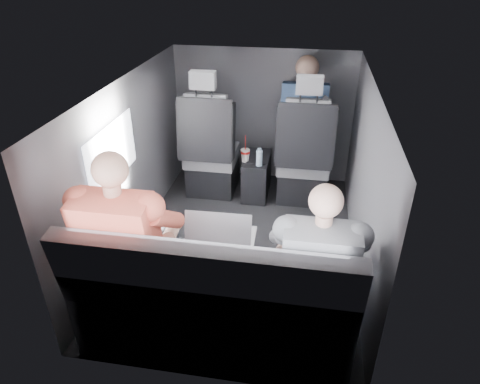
% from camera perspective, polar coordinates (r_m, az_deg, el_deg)
% --- Properties ---
extents(floor, '(2.60, 2.60, 0.00)m').
position_cam_1_polar(floor, '(3.61, 0.30, -7.02)').
color(floor, black).
rests_on(floor, ground).
extents(ceiling, '(2.60, 2.60, 0.00)m').
position_cam_1_polar(ceiling, '(3.01, 0.37, 14.14)').
color(ceiling, '#B2B2AD').
rests_on(ceiling, panel_back).
extents(panel_left, '(0.02, 2.60, 1.35)m').
position_cam_1_polar(panel_left, '(3.50, -14.42, 3.61)').
color(panel_left, '#56565B').
rests_on(panel_left, floor).
extents(panel_right, '(0.02, 2.60, 1.35)m').
position_cam_1_polar(panel_right, '(3.25, 16.20, 1.31)').
color(panel_right, '#56565B').
rests_on(panel_right, floor).
extents(panel_front, '(1.80, 0.02, 1.35)m').
position_cam_1_polar(panel_front, '(4.44, 3.06, 10.08)').
color(panel_front, '#56565B').
rests_on(panel_front, floor).
extents(panel_back, '(1.80, 0.02, 1.35)m').
position_cam_1_polar(panel_back, '(2.20, -5.24, -12.71)').
color(panel_back, '#56565B').
rests_on(panel_back, floor).
extents(side_window, '(0.02, 0.75, 0.42)m').
position_cam_1_polar(side_window, '(3.15, -16.63, 4.90)').
color(side_window, white).
rests_on(side_window, panel_left).
extents(seatbelt, '(0.35, 0.11, 0.59)m').
position_cam_1_polar(seatbelt, '(3.78, 8.81, 8.28)').
color(seatbelt, black).
rests_on(seatbelt, front_seat_right).
extents(front_seat_left, '(0.52, 0.58, 1.26)m').
position_cam_1_polar(front_seat_left, '(4.19, -3.93, 4.81)').
color(front_seat_left, black).
rests_on(front_seat_left, floor).
extents(front_seat_right, '(0.52, 0.58, 1.26)m').
position_cam_1_polar(front_seat_right, '(4.09, 8.47, 3.90)').
color(front_seat_right, black).
rests_on(front_seat_right, floor).
extents(center_console, '(0.24, 0.48, 0.41)m').
position_cam_1_polar(center_console, '(4.24, 2.22, 2.17)').
color(center_console, black).
rests_on(center_console, floor).
extents(rear_bench, '(1.60, 0.57, 0.92)m').
position_cam_1_polar(rear_bench, '(2.61, -3.55, -15.24)').
color(rear_bench, slate).
rests_on(rear_bench, floor).
extents(soda_cup, '(0.09, 0.09, 0.26)m').
position_cam_1_polar(soda_cup, '(4.05, 0.70, 4.98)').
color(soda_cup, white).
rests_on(soda_cup, center_console).
extents(water_bottle, '(0.06, 0.06, 0.17)m').
position_cam_1_polar(water_bottle, '(3.97, 2.58, 4.60)').
color(water_bottle, '#99B4CF').
rests_on(water_bottle, center_console).
extents(laptop_white, '(0.34, 0.34, 0.23)m').
position_cam_1_polar(laptop_white, '(2.78, -13.49, -4.43)').
color(laptop_white, silver).
rests_on(laptop_white, passenger_rear_left).
extents(laptop_silver, '(0.39, 0.35, 0.27)m').
position_cam_1_polar(laptop_silver, '(2.60, -2.45, -5.88)').
color(laptop_silver, '#BCBCC1').
rests_on(laptop_silver, rear_bench).
extents(laptop_black, '(0.36, 0.34, 0.23)m').
position_cam_1_polar(laptop_black, '(2.56, 11.28, -7.47)').
color(laptop_black, black).
rests_on(laptop_black, passenger_rear_right).
extents(passenger_rear_left, '(0.54, 0.65, 1.28)m').
position_cam_1_polar(passenger_rear_left, '(2.60, -14.33, -6.68)').
color(passenger_rear_left, '#38393E').
rests_on(passenger_rear_left, rear_bench).
extents(passenger_rear_right, '(0.48, 0.60, 1.19)m').
position_cam_1_polar(passenger_rear_right, '(2.44, 10.25, -9.90)').
color(passenger_rear_right, navy).
rests_on(passenger_rear_right, rear_bench).
extents(passenger_front_right, '(0.43, 0.43, 0.91)m').
position_cam_1_polar(passenger_front_right, '(4.20, 8.47, 9.90)').
color(passenger_front_right, navy).
rests_on(passenger_front_right, front_seat_right).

